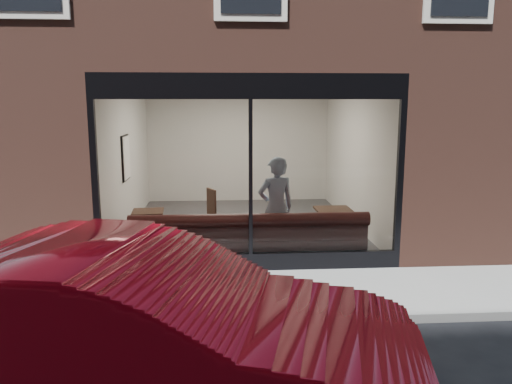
{
  "coord_description": "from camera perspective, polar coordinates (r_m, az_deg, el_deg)",
  "views": [
    {
      "loc": [
        -0.46,
        -5.85,
        2.76
      ],
      "look_at": [
        0.11,
        2.4,
        1.26
      ],
      "focal_mm": 35.0,
      "sensor_mm": 36.0,
      "label": 1
    }
  ],
  "objects": [
    {
      "name": "host_building_pier_right",
      "position": [
        14.52,
        12.98,
        5.43
      ],
      "size": [
        2.5,
        12.0,
        3.2
      ],
      "primitive_type": "cube",
      "color": "brown",
      "rests_on": "ground"
    },
    {
      "name": "storefront_header",
      "position": [
        7.91,
        -0.64,
        12.01
      ],
      "size": [
        5.0,
        0.1,
        0.4
      ],
      "primitive_type": "cube",
      "color": "black",
      "rests_on": "host_building_upper"
    },
    {
      "name": "banquette",
      "position": [
        8.69,
        -0.76,
        -6.7
      ],
      "size": [
        4.0,
        0.55,
        0.45
      ],
      "primitive_type": "cube",
      "color": "#341512",
      "rests_on": "cafe_floor"
    },
    {
      "name": "cafe_wall_left",
      "position": [
        11.1,
        -14.51,
        3.94
      ],
      "size": [
        0.0,
        6.0,
        6.0
      ],
      "primitive_type": "plane",
      "rotation": [
        1.57,
        0.0,
        1.57
      ],
      "color": "silver",
      "rests_on": "ground"
    },
    {
      "name": "cafe_floor",
      "position": [
        11.2,
        -1.48,
        -3.9
      ],
      "size": [
        6.0,
        6.0,
        0.0
      ],
      "primitive_type": "plane",
      "color": "#2D2D30",
      "rests_on": "ground"
    },
    {
      "name": "parked_car",
      "position": [
        4.45,
        -13.8,
        -16.06
      ],
      "size": [
        5.17,
        2.76,
        1.62
      ],
      "primitive_type": "imported",
      "rotation": [
        0.0,
        0.0,
        1.35
      ],
      "color": "#9C0714",
      "rests_on": "ground"
    },
    {
      "name": "cafe_table_right",
      "position": [
        9.56,
        8.85,
        -2.05
      ],
      "size": [
        0.67,
        0.67,
        0.04
      ],
      "primitive_type": "cube",
      "rotation": [
        0.0,
        0.0,
        0.01
      ],
      "color": "black",
      "rests_on": "cafe_floor"
    },
    {
      "name": "host_building_pier_left",
      "position": [
        14.28,
        -17.33,
        5.15
      ],
      "size": [
        2.5,
        12.0,
        3.2
      ],
      "primitive_type": "cube",
      "color": "brown",
      "rests_on": "ground"
    },
    {
      "name": "storefront_kick",
      "position": [
        8.33,
        -0.6,
        -7.99
      ],
      "size": [
        5.0,
        0.1,
        0.3
      ],
      "primitive_type": "cube",
      "color": "black",
      "rests_on": "ground"
    },
    {
      "name": "cafe_wall_back",
      "position": [
        13.89,
        -2.05,
        5.47
      ],
      "size": [
        5.0,
        0.0,
        5.0
      ],
      "primitive_type": "plane",
      "rotation": [
        1.57,
        0.0,
        0.0
      ],
      "color": "silver",
      "rests_on": "ground"
    },
    {
      "name": "sidewalk_near",
      "position": [
        7.39,
        -0.12,
        -11.6
      ],
      "size": [
        40.0,
        2.0,
        0.01
      ],
      "primitive_type": "cube",
      "color": "gray",
      "rests_on": "ground"
    },
    {
      "name": "host_building_backfill",
      "position": [
        16.89,
        -2.39,
        6.32
      ],
      "size": [
        5.0,
        6.0,
        3.2
      ],
      "primitive_type": "cube",
      "color": "brown",
      "rests_on": "ground"
    },
    {
      "name": "ground",
      "position": [
        6.48,
        0.49,
        -14.93
      ],
      "size": [
        120.0,
        120.0,
        0.0
      ],
      "primitive_type": "plane",
      "color": "black",
      "rests_on": "ground"
    },
    {
      "name": "cafe_wall_right",
      "position": [
        11.3,
        11.23,
        4.18
      ],
      "size": [
        0.0,
        6.0,
        6.0
      ],
      "primitive_type": "plane",
      "rotation": [
        1.57,
        0.0,
        -1.57
      ],
      "color": "silver",
      "rests_on": "ground"
    },
    {
      "name": "storefront_glass",
      "position": [
        7.97,
        -0.61,
        1.54
      ],
      "size": [
        4.8,
        0.0,
        4.8
      ],
      "primitive_type": "plane",
      "rotation": [
        1.57,
        0.0,
        0.0
      ],
      "color": "white",
      "rests_on": "storefront_kick"
    },
    {
      "name": "cafe_chair_left",
      "position": [
        10.63,
        -6.02,
        -3.5
      ],
      "size": [
        0.55,
        0.55,
        0.04
      ],
      "primitive_type": "cube",
      "rotation": [
        0.0,
        0.0,
        3.58
      ],
      "color": "black",
      "rests_on": "cafe_floor"
    },
    {
      "name": "cafe_ceiling",
      "position": [
        10.86,
        -1.56,
        12.54
      ],
      "size": [
        6.0,
        6.0,
        0.0
      ],
      "primitive_type": "plane",
      "rotation": [
        3.14,
        0.0,
        0.0
      ],
      "color": "white",
      "rests_on": "host_building_upper"
    },
    {
      "name": "cafe_table_left",
      "position": [
        9.52,
        -12.26,
        -2.22
      ],
      "size": [
        0.61,
        0.61,
        0.04
      ],
      "primitive_type": "cube",
      "rotation": [
        0.0,
        0.0,
        0.07
      ],
      "color": "black",
      "rests_on": "cafe_floor"
    },
    {
      "name": "kerb_near",
      "position": [
        6.41,
        0.53,
        -14.64
      ],
      "size": [
        40.0,
        0.1,
        0.12
      ],
      "primitive_type": "cube",
      "color": "gray",
      "rests_on": "ground"
    },
    {
      "name": "wall_poster",
      "position": [
        10.8,
        -14.58,
        3.82
      ],
      "size": [
        0.02,
        0.67,
        0.89
      ],
      "primitive_type": "cube",
      "color": "white",
      "rests_on": "cafe_wall_left"
    },
    {
      "name": "storefront_mullion",
      "position": [
        8.0,
        -0.62,
        1.57
      ],
      "size": [
        0.06,
        0.1,
        2.5
      ],
      "primitive_type": "cube",
      "color": "black",
      "rests_on": "storefront_kick"
    },
    {
      "name": "person",
      "position": [
        8.85,
        2.28,
        -1.81
      ],
      "size": [
        0.75,
        0.59,
        1.82
      ],
      "primitive_type": "imported",
      "rotation": [
        0.0,
        0.0,
        3.39
      ],
      "color": "#91A7BF",
      "rests_on": "cafe_floor"
    }
  ]
}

